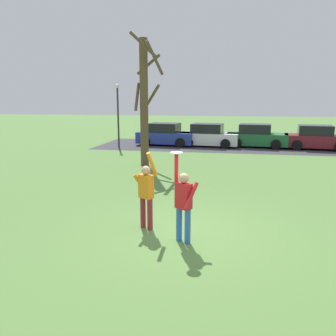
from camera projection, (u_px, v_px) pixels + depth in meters
The scene contains 11 objects.
ground_plane at pixel (183, 234), 8.35m from camera, with size 120.00×120.00×0.00m, color #567F3D.
person_catcher at pixel (184, 202), 7.71m from camera, with size 0.58×0.53×2.08m.
person_defender at pixel (146, 192), 8.54m from camera, with size 0.65×0.62×2.04m.
frisbee_disc at pixel (176, 153), 7.64m from camera, with size 0.28×0.28×0.02m, color white.
parked_car_blue at pixel (166, 135), 24.34m from camera, with size 4.28×2.40×1.59m.
parked_car_white at pixel (209, 136), 23.77m from camera, with size 4.28×2.40×1.59m.
parked_car_green at pixel (256, 137), 23.41m from camera, with size 4.28×2.40×1.59m.
parked_car_maroon at pixel (316, 138), 22.38m from camera, with size 4.28×2.40×1.59m.
parking_strip at pixel (236, 146), 23.75m from camera, with size 19.46×6.40×0.01m, color #38383D.
bare_tree_tall at pixel (145, 99), 16.38m from camera, with size 1.46×1.72×6.31m.
lamppost_by_lot at pixel (118, 110), 22.71m from camera, with size 0.28×0.28×4.26m.
Camera 1 is at (1.04, -7.79, 3.29)m, focal length 36.00 mm.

